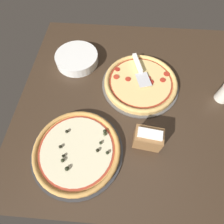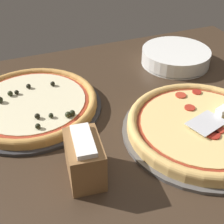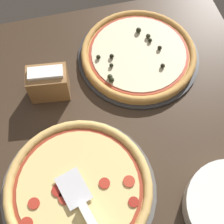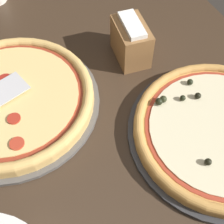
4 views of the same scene
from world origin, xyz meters
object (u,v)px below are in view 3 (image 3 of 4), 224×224
(pizza_front, at_px, (78,188))
(napkin_holder, at_px, (48,83))
(serving_spatula, at_px, (90,219))
(pizza_back, at_px, (139,53))

(pizza_front, distance_m, napkin_holder, 0.34)
(serving_spatula, height_order, napkin_holder, napkin_holder)
(pizza_back, height_order, serving_spatula, serving_spatula)
(pizza_front, bearing_deg, pizza_back, 54.75)
(pizza_front, xyz_separation_m, napkin_holder, (-0.03, 0.34, 0.03))
(pizza_front, relative_size, pizza_back, 1.02)
(napkin_holder, bearing_deg, pizza_front, -85.41)
(serving_spatula, xyz_separation_m, napkin_holder, (-0.04, 0.43, 0.00))
(pizza_front, xyz_separation_m, pizza_back, (0.29, 0.40, -0.00))
(pizza_back, distance_m, serving_spatula, 0.57)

